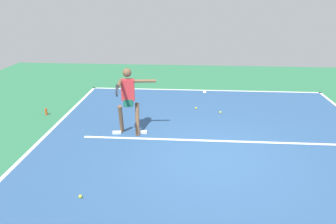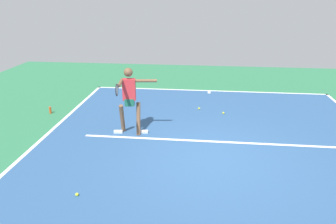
# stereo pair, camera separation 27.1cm
# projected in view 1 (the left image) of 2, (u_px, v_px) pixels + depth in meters

# --- Properties ---
(ground_plane) EXTENTS (20.14, 20.14, 0.00)m
(ground_plane) POSITION_uv_depth(u_px,v_px,m) (213.00, 158.00, 7.38)
(ground_plane) COLOR #2D754C
(court_surface) EXTENTS (9.04, 11.10, 0.00)m
(court_surface) POSITION_uv_depth(u_px,v_px,m) (213.00, 158.00, 7.38)
(court_surface) COLOR #2D5484
(court_surface) RESTS_ON ground_plane
(court_line_baseline_near) EXTENTS (9.04, 0.10, 0.01)m
(court_line_baseline_near) POSITION_uv_depth(u_px,v_px,m) (204.00, 90.00, 12.50)
(court_line_baseline_near) COLOR white
(court_line_baseline_near) RESTS_ON ground_plane
(court_line_sideline_right) EXTENTS (0.10, 11.10, 0.01)m
(court_line_sideline_right) POSITION_uv_depth(u_px,v_px,m) (29.00, 152.00, 7.68)
(court_line_sideline_right) COLOR white
(court_line_sideline_right) RESTS_ON ground_plane
(court_line_service) EXTENTS (6.78, 0.10, 0.01)m
(court_line_service) POSITION_uv_depth(u_px,v_px,m) (211.00, 141.00, 8.25)
(court_line_service) COLOR white
(court_line_service) RESTS_ON ground_plane
(court_line_centre_mark) EXTENTS (0.10, 0.30, 0.01)m
(court_line_centre_mark) POSITION_uv_depth(u_px,v_px,m) (205.00, 92.00, 12.32)
(court_line_centre_mark) COLOR white
(court_line_centre_mark) RESTS_ON ground_plane
(tennis_player) EXTENTS (1.21, 1.30, 1.85)m
(tennis_player) POSITION_uv_depth(u_px,v_px,m) (128.00, 97.00, 8.27)
(tennis_player) COLOR brown
(tennis_player) RESTS_ON ground_plane
(tennis_ball_near_service_line) EXTENTS (0.07, 0.07, 0.07)m
(tennis_ball_near_service_line) POSITION_uv_depth(u_px,v_px,m) (220.00, 112.00, 10.13)
(tennis_ball_near_service_line) COLOR yellow
(tennis_ball_near_service_line) RESTS_ON ground_plane
(tennis_ball_near_player) EXTENTS (0.07, 0.07, 0.07)m
(tennis_ball_near_player) POSITION_uv_depth(u_px,v_px,m) (80.00, 196.00, 5.95)
(tennis_ball_near_player) COLOR #CCE033
(tennis_ball_near_player) RESTS_ON ground_plane
(tennis_ball_centre_court) EXTENTS (0.07, 0.07, 0.07)m
(tennis_ball_centre_court) POSITION_uv_depth(u_px,v_px,m) (196.00, 108.00, 10.49)
(tennis_ball_centre_court) COLOR yellow
(tennis_ball_centre_court) RESTS_ON ground_plane
(water_bottle) EXTENTS (0.07, 0.07, 0.22)m
(water_bottle) POSITION_uv_depth(u_px,v_px,m) (46.00, 112.00, 9.95)
(water_bottle) COLOR #D84C1E
(water_bottle) RESTS_ON ground_plane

